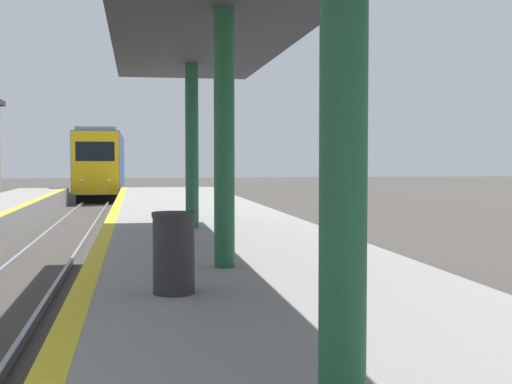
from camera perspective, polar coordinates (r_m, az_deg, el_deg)
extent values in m
cube|color=black|center=(51.07, -12.19, -0.08)|extent=(2.37, 15.48, 0.55)
cube|color=#33518C|center=(51.01, -12.21, 2.35)|extent=(2.79, 17.20, 3.77)
cube|color=gold|center=(42.51, -12.74, 2.30)|extent=(2.73, 0.16, 3.70)
cube|color=black|center=(42.45, -12.75, 3.19)|extent=(2.23, 0.06, 1.13)
cube|color=gray|center=(51.05, -12.24, 4.60)|extent=(2.37, 16.34, 0.24)
sphere|color=white|center=(42.51, -13.76, 0.89)|extent=(0.18, 0.18, 0.18)
sphere|color=white|center=(42.43, -11.69, 0.91)|extent=(0.18, 0.18, 0.18)
cylinder|color=#1E5133|center=(4.68, 7.02, 6.52)|extent=(0.32, 0.32, 3.94)
cylinder|color=#1E5133|center=(10.88, -2.56, 4.31)|extent=(0.32, 0.32, 3.94)
cylinder|color=#1E5133|center=(17.16, -5.15, 3.69)|extent=(0.32, 0.32, 3.94)
cube|color=#2D2D33|center=(11.13, -2.58, 15.03)|extent=(3.57, 18.95, 0.20)
cylinder|color=#262628|center=(8.84, -6.59, -5.06)|extent=(0.51, 0.51, 0.95)
cylinder|color=#262626|center=(8.79, -6.61, -1.81)|extent=(0.54, 0.54, 0.06)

